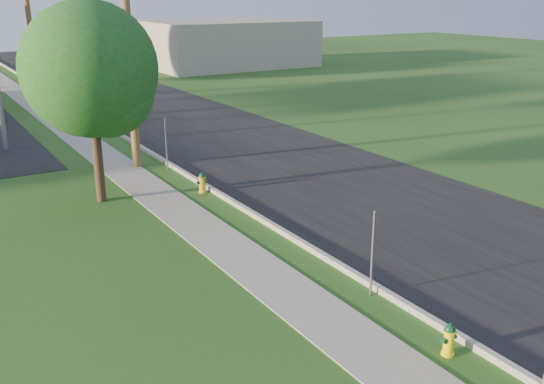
% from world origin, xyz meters
% --- Properties ---
extents(road, '(8.00, 120.00, 0.02)m').
position_xyz_m(road, '(4.50, 10.00, 0.01)').
color(road, black).
rests_on(road, ground).
extents(curb, '(0.15, 120.00, 0.15)m').
position_xyz_m(curb, '(0.50, 10.00, 0.07)').
color(curb, '#9E9B91').
rests_on(curb, ground).
extents(sidewalk, '(1.50, 120.00, 0.03)m').
position_xyz_m(sidewalk, '(-1.25, 10.00, 0.01)').
color(sidewalk, gray).
rests_on(sidewalk, ground).
extents(utility_pole_mid, '(1.40, 0.32, 9.80)m').
position_xyz_m(utility_pole_mid, '(-0.60, 17.00, 4.95)').
color(utility_pole_mid, brown).
rests_on(utility_pole_mid, ground).
extents(utility_pole_far, '(1.40, 0.32, 9.50)m').
position_xyz_m(utility_pole_far, '(-0.60, 35.00, 4.80)').
color(utility_pole_far, brown).
rests_on(utility_pole_far, ground).
extents(sign_post_near, '(0.05, 0.04, 2.00)m').
position_xyz_m(sign_post_near, '(0.25, 4.20, 1.00)').
color(sign_post_near, gray).
rests_on(sign_post_near, ground).
extents(sign_post_mid, '(0.05, 0.04, 2.00)m').
position_xyz_m(sign_post_mid, '(0.25, 16.00, 1.00)').
color(sign_post_mid, gray).
rests_on(sign_post_mid, ground).
extents(sign_post_far, '(0.05, 0.04, 2.00)m').
position_xyz_m(sign_post_far, '(0.25, 28.20, 1.00)').
color(sign_post_far, gray).
rests_on(sign_post_far, ground).
extents(distant_building, '(14.00, 10.00, 4.00)m').
position_xyz_m(distant_building, '(18.00, 45.00, 2.00)').
color(distant_building, gray).
rests_on(distant_building, ground).
extents(tree_verge, '(4.15, 4.15, 6.29)m').
position_xyz_m(tree_verge, '(-2.87, 13.67, 4.05)').
color(tree_verge, '#352317').
rests_on(tree_verge, ground).
extents(hydrant_near, '(0.34, 0.30, 0.67)m').
position_xyz_m(hydrant_near, '(-0.06, 1.63, 0.33)').
color(hydrant_near, yellow).
rests_on(hydrant_near, ground).
extents(hydrant_mid, '(0.37, 0.33, 0.71)m').
position_xyz_m(hydrant_mid, '(0.19, 12.79, 0.35)').
color(hydrant_mid, gold).
rests_on(hydrant_mid, ground).
extents(hydrant_far, '(0.43, 0.38, 0.83)m').
position_xyz_m(hydrant_far, '(0.00, 25.91, 0.40)').
color(hydrant_far, yellow).
rests_on(hydrant_far, ground).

